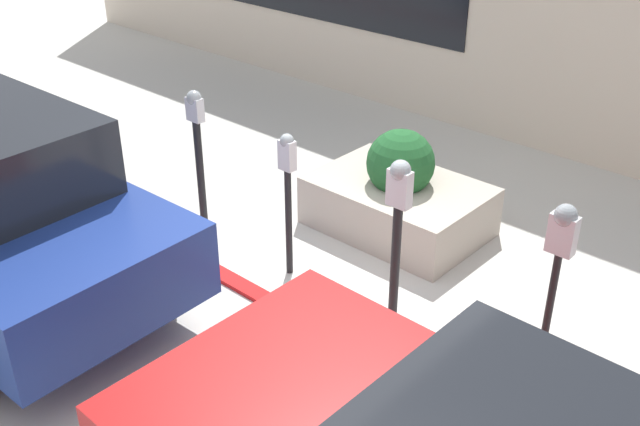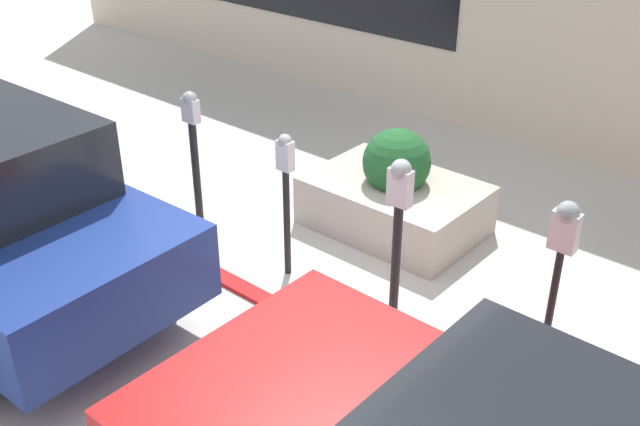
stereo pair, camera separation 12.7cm
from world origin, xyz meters
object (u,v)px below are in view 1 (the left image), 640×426
parking_meter_second (398,219)px  planter_box (399,196)px  parking_meter_nearest (558,259)px  parking_meter_fourth (198,142)px  parking_meter_middle (288,182)px

parking_meter_second → planter_box: 1.79m
parking_meter_nearest → parking_meter_fourth: 3.61m
parking_meter_nearest → parking_meter_second: (1.23, 0.06, -0.14)m
parking_meter_second → planter_box: bearing=-54.5°
parking_meter_fourth → planter_box: size_ratio=0.88×
parking_meter_nearest → planter_box: 2.67m
parking_meter_nearest → planter_box: (2.19, -1.29, -0.81)m
parking_meter_second → parking_meter_fourth: 2.38m
planter_box → parking_meter_middle: bearing=79.4°
parking_meter_middle → planter_box: bearing=-100.6°
parking_meter_second → parking_meter_middle: 1.21m
parking_meter_nearest → parking_meter_second: size_ratio=1.04×
parking_meter_middle → planter_box: 1.43m
parking_meter_second → parking_meter_nearest: bearing=-177.3°
parking_meter_middle → planter_box: (-0.24, -1.29, -0.55)m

